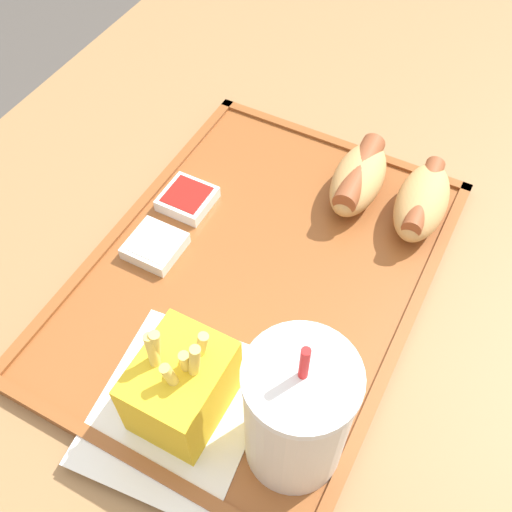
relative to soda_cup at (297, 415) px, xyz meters
name	(u,v)px	position (x,y,z in m)	size (l,w,h in m)	color
ground_plane	(272,477)	(-0.17, -0.09, -0.80)	(8.00, 8.00, 0.00)	#4C4742
dining_table	(277,407)	(-0.17, -0.09, -0.44)	(1.41, 0.90, 0.72)	olive
food_tray	(256,275)	(-0.15, -0.12, -0.08)	(0.46, 0.34, 0.01)	brown
paper_napkin	(178,408)	(0.02, -0.11, -0.07)	(0.18, 0.16, 0.00)	white
soda_cup	(297,415)	(0.00, 0.00, 0.00)	(0.09, 0.09, 0.18)	silver
hot_dog_far	(422,201)	(-0.31, 0.01, -0.05)	(0.12, 0.06, 0.05)	tan
hot_dog_near	(359,177)	(-0.31, -0.07, -0.05)	(0.12, 0.06, 0.05)	tan
fries_carton	(182,386)	(0.01, -0.10, -0.03)	(0.09, 0.07, 0.12)	gold
sauce_cup_mayo	(155,245)	(-0.12, -0.23, -0.06)	(0.06, 0.06, 0.02)	silver
sauce_cup_ketchup	(187,198)	(-0.20, -0.23, -0.06)	(0.06, 0.06, 0.02)	silver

